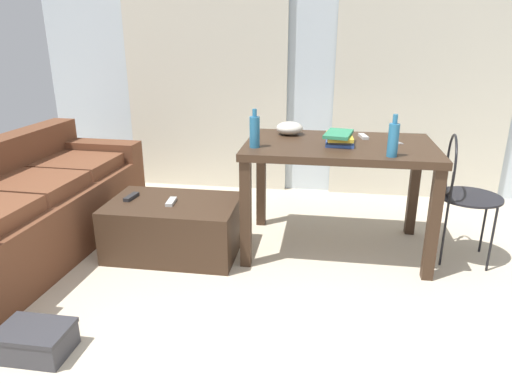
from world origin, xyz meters
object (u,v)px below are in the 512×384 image
(craft_table, at_px, (339,159))
(wire_chair, at_px, (460,184))
(scissors, at_px, (396,141))
(book_stack, at_px, (339,138))
(shoebox, at_px, (35,341))
(coffee_table, at_px, (174,227))
(bottle_near, at_px, (393,139))
(tv_remote_primary, at_px, (131,197))
(bottle_far, at_px, (255,131))
(couch, at_px, (27,209))
(tv_remote_on_table, at_px, (363,136))
(bowl, at_px, (290,128))
(tv_remote_secondary, at_px, (171,202))

(craft_table, relative_size, wire_chair, 1.46)
(scissors, bearing_deg, book_stack, -161.34)
(book_stack, height_order, shoebox, book_stack)
(coffee_table, xyz_separation_m, shoebox, (-0.33, -1.18, -0.12))
(bottle_near, distance_m, book_stack, 0.43)
(scissors, relative_size, tv_remote_primary, 0.82)
(bottle_far, bearing_deg, book_stack, 17.61)
(couch, xyz_separation_m, scissors, (2.57, 0.47, 0.48))
(couch, height_order, tv_remote_on_table, tv_remote_on_table)
(couch, distance_m, tv_remote_primary, 0.75)
(bottle_far, distance_m, tv_remote_primary, 1.02)
(bowl, xyz_separation_m, book_stack, (0.36, -0.26, -0.00))
(coffee_table, xyz_separation_m, scissors, (1.52, 0.34, 0.60))
(coffee_table, bearing_deg, tv_remote_secondary, -92.74)
(wire_chair, height_order, tv_remote_secondary, wire_chair)
(shoebox, bearing_deg, bottle_near, 32.17)
(couch, bearing_deg, bottle_near, 1.27)
(tv_remote_primary, bearing_deg, tv_remote_secondary, -2.03)
(coffee_table, distance_m, craft_table, 1.26)
(wire_chair, height_order, tv_remote_primary, wire_chair)
(couch, relative_size, craft_table, 1.58)
(bottle_far, height_order, tv_remote_primary, bottle_far)
(bottle_far, xyz_separation_m, bowl, (0.19, 0.43, -0.06))
(book_stack, relative_size, tv_remote_secondary, 2.13)
(couch, distance_m, bottle_near, 2.56)
(scissors, bearing_deg, bowl, 170.48)
(scissors, bearing_deg, bottle_near, -100.71)
(couch, xyz_separation_m, coffee_table, (1.04, 0.13, -0.12))
(bowl, height_order, tv_remote_primary, bowl)
(bowl, height_order, book_stack, bowl)
(wire_chair, distance_m, bottle_near, 0.69)
(scissors, bearing_deg, tv_remote_on_table, 156.75)
(bottle_far, distance_m, tv_remote_secondary, 0.77)
(craft_table, bearing_deg, wire_chair, -1.55)
(couch, bearing_deg, tv_remote_on_table, 13.43)
(book_stack, distance_m, shoebox, 2.16)
(wire_chair, height_order, book_stack, wire_chair)
(tv_remote_on_table, bearing_deg, coffee_table, -173.21)
(wire_chair, height_order, bottle_far, bottle_far)
(bottle_far, distance_m, shoebox, 1.73)
(shoebox, bearing_deg, wire_chair, 31.63)
(tv_remote_on_table, bearing_deg, wire_chair, -30.15)
(couch, relative_size, coffee_table, 2.26)
(book_stack, distance_m, tv_remote_on_table, 0.29)
(coffee_table, bearing_deg, bottle_far, 3.55)
(scissors, bearing_deg, couch, -169.64)
(bowl, relative_size, book_stack, 0.63)
(tv_remote_on_table, xyz_separation_m, shoebox, (-1.63, -1.62, -0.73))
(craft_table, relative_size, scissors, 10.34)
(coffee_table, distance_m, book_stack, 1.32)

